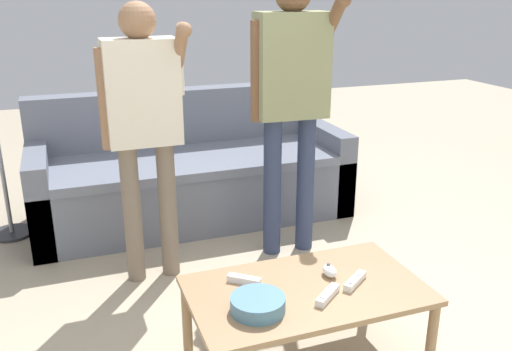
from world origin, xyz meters
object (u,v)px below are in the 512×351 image
coffee_table (306,297)px  game_remote_wand_spare (244,280)px  player_right (291,87)px  player_left (144,114)px  couch (191,174)px  game_remote_nunchuk (329,271)px  game_remote_wand_far (328,295)px  game_remote_wand_near (355,281)px  snack_bowl (258,304)px

coffee_table → game_remote_wand_spare: game_remote_wand_spare is taller
player_right → player_left: size_ratio=1.09×
couch → player_left: 1.14m
game_remote_nunchuk → game_remote_wand_far: game_remote_nunchuk is taller
game_remote_nunchuk → game_remote_wand_near: 0.12m
snack_bowl → game_remote_wand_near: bearing=6.0°
couch → game_remote_wand_spare: size_ratio=16.15×
couch → game_remote_wand_far: bearing=-86.9°
player_right → game_remote_wand_far: size_ratio=10.96×
player_right → game_remote_wand_far: bearing=-105.8°
player_left → game_remote_wand_far: size_ratio=10.09×
couch → game_remote_wand_far: size_ratio=14.47×
snack_bowl → player_left: size_ratio=0.14×
couch → coffee_table: size_ratio=2.19×
snack_bowl → game_remote_wand_far: (0.30, -0.01, -0.01)m
coffee_table → game_remote_nunchuk: size_ratio=11.27×
game_remote_nunchuk → player_right: size_ratio=0.05×
player_right → game_remote_wand_spare: bearing=-123.4°
couch → game_remote_nunchuk: bearing=-83.7°
coffee_table → game_remote_wand_near: bearing=-11.5°
game_remote_wand_near → game_remote_wand_spare: (-0.44, 0.17, 0.00)m
player_right → player_left: 0.86m
coffee_table → player_left: player_left is taller
couch → player_right: size_ratio=1.32×
coffee_table → snack_bowl: bearing=-160.3°
couch → player_right: (0.43, -0.79, 0.74)m
snack_bowl → game_remote_wand_spare: bearing=85.3°
snack_bowl → player_right: 1.44m
couch → game_remote_wand_far: couch is taller
couch → game_remote_wand_near: couch is taller
player_left → game_remote_wand_near: bearing=-56.5°
coffee_table → game_remote_wand_far: bearing=-66.5°
game_remote_nunchuk → couch: bearing=96.3°
player_right → game_remote_wand_spare: size_ratio=12.23×
couch → game_remote_wand_far: (0.11, -1.94, 0.10)m
couch → game_remote_nunchuk: 1.79m
snack_bowl → couch: bearing=84.3°
coffee_table → couch: bearing=91.9°
player_right → game_remote_wand_far: player_right is taller
couch → game_remote_wand_spare: bearing=-95.8°
couch → player_left: size_ratio=1.43×
snack_bowl → game_remote_wand_spare: 0.22m
coffee_table → game_remote_wand_spare: size_ratio=7.37×
game_remote_wand_near → game_remote_wand_spare: same height
player_left → game_remote_wand_near: (0.69, -1.05, -0.56)m
coffee_table → snack_bowl: (-0.25, -0.09, 0.07)m
snack_bowl → game_remote_wand_near: snack_bowl is taller
couch → player_right: player_right is taller
game_remote_wand_far → player_left: bearing=115.6°
coffee_table → snack_bowl: snack_bowl is taller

